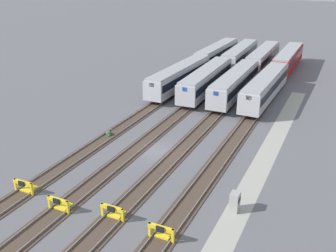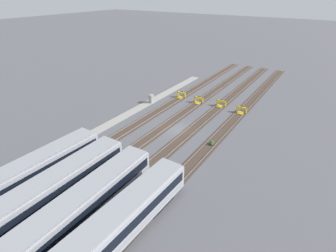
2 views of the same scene
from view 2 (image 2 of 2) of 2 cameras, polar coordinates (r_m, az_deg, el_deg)
name	(u,v)px [view 2 (image 2 of 2)]	position (r m, az deg, el deg)	size (l,w,h in m)	color
ground_plane	(177,129)	(42.85, 1.95, -0.72)	(400.00, 400.00, 0.00)	#5B5B60
service_walkway	(127,114)	(48.52, -8.83, 2.54)	(54.00, 2.00, 0.01)	#9E9E93
rail_track_nearest	(145,119)	(46.17, -5.10, 1.46)	(90.00, 2.23, 0.21)	#47382D
rail_track_near_inner	(166,126)	(43.86, -0.52, 0.08)	(90.00, 2.24, 0.21)	#47382D
rail_track_middle	(189,133)	(41.88, 4.54, -1.45)	(90.00, 2.24, 0.21)	#47382D
rail_track_far_inner	(214,140)	(40.29, 10.06, -3.09)	(90.00, 2.23, 0.21)	#47382D
subway_car_front_row_leftmost	(54,188)	(30.38, -23.53, -12.26)	(18.02, 2.94, 3.70)	#ADAFB7
subway_car_front_row_centre	(117,225)	(24.99, -10.99, -20.32)	(18.07, 3.29, 3.70)	#ADAFB7
subway_car_front_row_rightmost	(30,174)	(33.61, -27.91, -9.15)	(18.05, 3.20, 3.70)	#ADAFB7
subway_car_back_row_centre	(83,205)	(27.46, -17.98, -16.00)	(18.06, 3.27, 3.70)	#ADAFB7
bumper_stop_nearest_track	(181,95)	(55.46, 2.76, 6.70)	(1.34, 2.00, 1.22)	yellow
bumper_stop_near_inner_track	(198,101)	(53.02, 6.55, 5.53)	(1.35, 2.00, 1.22)	yellow
bumper_stop_middle_track	(220,104)	(52.16, 11.33, 4.77)	(1.35, 2.00, 1.22)	yellow
bumper_stop_far_inner_track	(241,110)	(50.13, 15.59, 3.30)	(1.34, 2.00, 1.22)	yellow
electrical_cabinet	(151,98)	(53.04, -3.66, 6.00)	(0.90, 0.73, 1.60)	#9E9E99
weed_clump	(212,143)	(39.17, 9.49, -3.68)	(0.92, 0.70, 0.64)	#38602D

